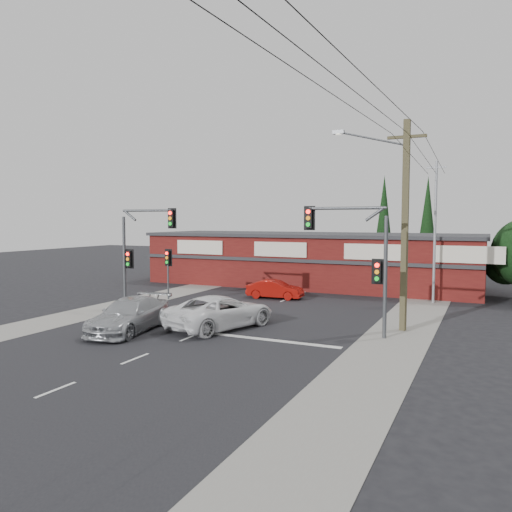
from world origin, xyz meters
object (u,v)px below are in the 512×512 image
at_px(white_suv, 221,312).
at_px(silver_suv, 129,315).
at_px(shop_building, 310,259).
at_px(red_sedan, 275,289).
at_px(utility_pole, 402,218).

relative_size(white_suv, silver_suv, 1.07).
height_order(silver_suv, shop_building, shop_building).
relative_size(silver_suv, shop_building, 0.20).
bearing_deg(shop_building, red_sedan, -89.09).
height_order(silver_suv, utility_pole, utility_pole).
bearing_deg(utility_pole, white_suv, -158.48).
height_order(white_suv, shop_building, shop_building).
bearing_deg(red_sedan, white_suv, -178.51).
xyz_separation_m(silver_suv, utility_pole, (11.65, 5.74, 4.61)).
distance_m(white_suv, silver_suv, 4.38).
bearing_deg(shop_building, silver_suv, -96.62).
height_order(shop_building, utility_pole, utility_pole).
xyz_separation_m(silver_suv, shop_building, (2.29, 19.73, 1.35)).
bearing_deg(shop_building, white_suv, -85.78).
xyz_separation_m(shop_building, utility_pole, (9.36, -14.00, 3.26)).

